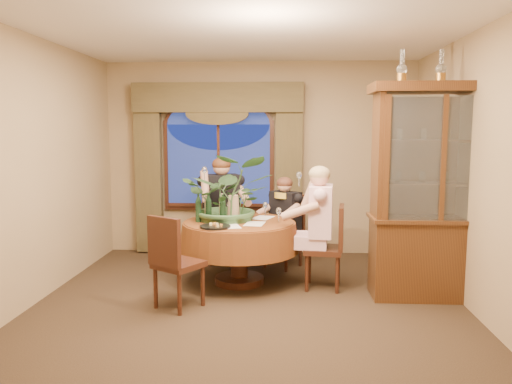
# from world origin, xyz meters

# --- Properties ---
(floor) EXTENTS (5.00, 5.00, 0.00)m
(floor) POSITION_xyz_m (0.00, 0.00, 0.00)
(floor) COLOR black
(floor) RESTS_ON ground
(wall_back) EXTENTS (4.50, 0.00, 4.50)m
(wall_back) POSITION_xyz_m (0.00, 2.50, 1.40)
(wall_back) COLOR #957E59
(wall_back) RESTS_ON ground
(wall_right) EXTENTS (0.00, 5.00, 5.00)m
(wall_right) POSITION_xyz_m (2.25, 0.00, 1.40)
(wall_right) COLOR #957E59
(wall_right) RESTS_ON ground
(ceiling) EXTENTS (5.00, 5.00, 0.00)m
(ceiling) POSITION_xyz_m (0.00, 0.00, 2.80)
(ceiling) COLOR white
(ceiling) RESTS_ON wall_back
(window) EXTENTS (1.62, 0.10, 1.32)m
(window) POSITION_xyz_m (-0.60, 2.43, 1.30)
(window) COLOR navy
(window) RESTS_ON wall_back
(arched_transom) EXTENTS (1.60, 0.06, 0.44)m
(arched_transom) POSITION_xyz_m (-0.60, 2.43, 2.08)
(arched_transom) COLOR navy
(arched_transom) RESTS_ON wall_back
(drapery_left) EXTENTS (0.38, 0.14, 2.32)m
(drapery_left) POSITION_xyz_m (-1.63, 2.38, 1.18)
(drapery_left) COLOR #433A22
(drapery_left) RESTS_ON floor
(drapery_right) EXTENTS (0.38, 0.14, 2.32)m
(drapery_right) POSITION_xyz_m (0.43, 2.38, 1.18)
(drapery_right) COLOR #433A22
(drapery_right) RESTS_ON floor
(swag_valance) EXTENTS (2.45, 0.16, 0.42)m
(swag_valance) POSITION_xyz_m (-0.60, 2.35, 2.28)
(swag_valance) COLOR #433A22
(swag_valance) RESTS_ON wall_back
(dining_table) EXTENTS (1.57, 1.57, 0.75)m
(dining_table) POSITION_xyz_m (-0.17, 0.94, 0.38)
(dining_table) COLOR maroon
(dining_table) RESTS_ON floor
(china_cabinet) EXTENTS (1.42, 0.56, 2.31)m
(china_cabinet) POSITION_xyz_m (1.98, 0.56, 1.15)
(china_cabinet) COLOR #3C2212
(china_cabinet) RESTS_ON floor
(oil_lamp_left) EXTENTS (0.11, 0.11, 0.34)m
(oil_lamp_left) POSITION_xyz_m (1.58, 0.56, 2.48)
(oil_lamp_left) COLOR #A5722D
(oil_lamp_left) RESTS_ON china_cabinet
(oil_lamp_center) EXTENTS (0.11, 0.11, 0.34)m
(oil_lamp_center) POSITION_xyz_m (1.98, 0.56, 2.48)
(oil_lamp_center) COLOR #A5722D
(oil_lamp_center) RESTS_ON china_cabinet
(oil_lamp_right) EXTENTS (0.11, 0.11, 0.34)m
(oil_lamp_right) POSITION_xyz_m (2.38, 0.56, 2.48)
(oil_lamp_right) COLOR #A5722D
(oil_lamp_right) RESTS_ON china_cabinet
(chair_right) EXTENTS (0.47, 0.47, 0.96)m
(chair_right) POSITION_xyz_m (0.82, 0.81, 0.48)
(chair_right) COLOR black
(chair_right) RESTS_ON floor
(chair_back_right) EXTENTS (0.58, 0.58, 0.96)m
(chair_back_right) POSITION_xyz_m (0.35, 1.69, 0.48)
(chair_back_right) COLOR black
(chair_back_right) RESTS_ON floor
(chair_back) EXTENTS (0.54, 0.54, 0.96)m
(chair_back) POSITION_xyz_m (-0.51, 1.89, 0.48)
(chair_back) COLOR black
(chair_back) RESTS_ON floor
(chair_front_left) EXTENTS (0.58, 0.58, 0.96)m
(chair_front_left) POSITION_xyz_m (-0.71, 0.10, 0.48)
(chair_front_left) COLOR black
(chair_front_left) RESTS_ON floor
(person_pink) EXTENTS (0.52, 0.56, 1.42)m
(person_pink) POSITION_xyz_m (0.78, 0.84, 0.71)
(person_pink) COLOR silver
(person_pink) RESTS_ON floor
(person_back) EXTENTS (0.66, 0.63, 1.46)m
(person_back) POSITION_xyz_m (-0.48, 1.78, 0.73)
(person_back) COLOR black
(person_back) RESTS_ON floor
(person_scarf) EXTENTS (0.59, 0.59, 1.22)m
(person_scarf) POSITION_xyz_m (0.38, 1.62, 0.61)
(person_scarf) COLOR black
(person_scarf) RESTS_ON floor
(stoneware_vase) EXTENTS (0.16, 0.16, 0.30)m
(stoneware_vase) POSITION_xyz_m (-0.24, 1.06, 0.90)
(stoneware_vase) COLOR tan
(stoneware_vase) RESTS_ON dining_table
(centerpiece_plant) EXTENTS (1.07, 1.19, 0.93)m
(centerpiece_plant) POSITION_xyz_m (-0.29, 1.06, 1.41)
(centerpiece_plant) COLOR #355B33
(centerpiece_plant) RESTS_ON dining_table
(olive_bowl) EXTENTS (0.15, 0.15, 0.05)m
(olive_bowl) POSITION_xyz_m (-0.14, 0.91, 0.77)
(olive_bowl) COLOR #44562C
(olive_bowl) RESTS_ON dining_table
(cheese_platter) EXTENTS (0.34, 0.34, 0.02)m
(cheese_platter) POSITION_xyz_m (-0.39, 0.54, 0.76)
(cheese_platter) COLOR black
(cheese_platter) RESTS_ON dining_table
(wine_bottle_0) EXTENTS (0.07, 0.07, 0.33)m
(wine_bottle_0) POSITION_xyz_m (-0.35, 0.85, 0.92)
(wine_bottle_0) COLOR black
(wine_bottle_0) RESTS_ON dining_table
(wine_bottle_1) EXTENTS (0.07, 0.07, 0.33)m
(wine_bottle_1) POSITION_xyz_m (-0.53, 0.93, 0.92)
(wine_bottle_1) COLOR black
(wine_bottle_1) RESTS_ON dining_table
(wine_bottle_2) EXTENTS (0.07, 0.07, 0.33)m
(wine_bottle_2) POSITION_xyz_m (-0.37, 0.95, 0.92)
(wine_bottle_2) COLOR tan
(wine_bottle_2) RESTS_ON dining_table
(wine_bottle_3) EXTENTS (0.07, 0.07, 0.33)m
(wine_bottle_3) POSITION_xyz_m (-0.56, 1.07, 0.92)
(wine_bottle_3) COLOR tan
(wine_bottle_3) RESTS_ON dining_table
(wine_bottle_4) EXTENTS (0.07, 0.07, 0.33)m
(wine_bottle_4) POSITION_xyz_m (-0.64, 0.88, 0.92)
(wine_bottle_4) COLOR black
(wine_bottle_4) RESTS_ON dining_table
(tasting_paper_0) EXTENTS (0.25, 0.33, 0.00)m
(tasting_paper_0) POSITION_xyz_m (0.03, 0.78, 0.75)
(tasting_paper_0) COLOR white
(tasting_paper_0) RESTS_ON dining_table
(tasting_paper_1) EXTENTS (0.30, 0.35, 0.00)m
(tasting_paper_1) POSITION_xyz_m (0.10, 1.17, 0.75)
(tasting_paper_1) COLOR white
(tasting_paper_1) RESTS_ON dining_table
(tasting_paper_2) EXTENTS (0.29, 0.35, 0.00)m
(tasting_paper_2) POSITION_xyz_m (-0.24, 0.61, 0.75)
(tasting_paper_2) COLOR white
(tasting_paper_2) RESTS_ON dining_table
(wine_glass_person_pink) EXTENTS (0.07, 0.07, 0.18)m
(wine_glass_person_pink) POSITION_xyz_m (0.30, 0.89, 0.84)
(wine_glass_person_pink) COLOR silver
(wine_glass_person_pink) RESTS_ON dining_table
(wine_glass_person_back) EXTENTS (0.07, 0.07, 0.18)m
(wine_glass_person_back) POSITION_xyz_m (-0.33, 1.38, 0.84)
(wine_glass_person_back) COLOR silver
(wine_glass_person_back) RESTS_ON dining_table
(wine_glass_person_scarf) EXTENTS (0.07, 0.07, 0.18)m
(wine_glass_person_scarf) POSITION_xyz_m (0.13, 1.31, 0.84)
(wine_glass_person_scarf) COLOR silver
(wine_glass_person_scarf) RESTS_ON dining_table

